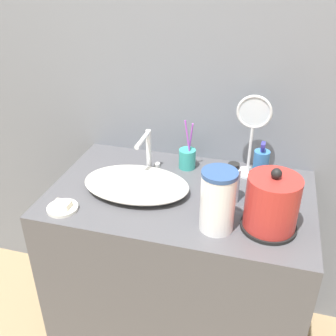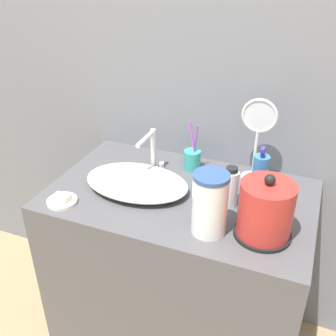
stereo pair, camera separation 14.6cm
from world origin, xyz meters
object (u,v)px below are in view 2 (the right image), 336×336
at_px(electric_kettle, 265,212).
at_px(shampoo_bottle, 230,188).
at_px(lotion_bottle, 259,181).
at_px(water_pitcher, 210,204).
at_px(vanity_mirror, 257,133).
at_px(faucet, 152,149).
at_px(toothbrush_cup, 192,159).

bearing_deg(electric_kettle, shampoo_bottle, 138.46).
bearing_deg(electric_kettle, lotion_bottle, 107.47).
bearing_deg(water_pitcher, lotion_bottle, 60.94).
distance_m(electric_kettle, water_pitcher, 0.18).
bearing_deg(shampoo_bottle, vanity_mirror, 79.47).
xyz_separation_m(faucet, water_pitcher, (0.33, -0.29, 0.00)).
bearing_deg(vanity_mirror, water_pitcher, -99.68).
bearing_deg(lotion_bottle, vanity_mirror, 105.72).
xyz_separation_m(toothbrush_cup, vanity_mirror, (0.25, 0.01, 0.16)).
bearing_deg(electric_kettle, toothbrush_cup, 137.13).
relative_size(electric_kettle, vanity_mirror, 0.67).
bearing_deg(faucet, lotion_bottle, -9.67).
relative_size(faucet, toothbrush_cup, 0.83).
distance_m(toothbrush_cup, water_pitcher, 0.42).
distance_m(lotion_bottle, water_pitcher, 0.24).
bearing_deg(water_pitcher, toothbrush_cup, 116.39).
bearing_deg(lotion_bottle, faucet, 170.33).
bearing_deg(faucet, electric_kettle, -25.85).
relative_size(toothbrush_cup, water_pitcher, 1.03).
height_order(toothbrush_cup, vanity_mirror, vanity_mirror).
bearing_deg(toothbrush_cup, lotion_bottle, -28.51).
distance_m(toothbrush_cup, lotion_bottle, 0.35).
xyz_separation_m(faucet, shampoo_bottle, (0.35, -0.11, -0.03)).
xyz_separation_m(faucet, toothbrush_cup, (0.14, 0.09, -0.06)).
distance_m(faucet, vanity_mirror, 0.42).
relative_size(faucet, lotion_bottle, 0.78).
height_order(shampoo_bottle, vanity_mirror, vanity_mirror).
xyz_separation_m(lotion_bottle, vanity_mirror, (-0.05, 0.18, 0.10)).
relative_size(electric_kettle, water_pitcher, 1.05).
height_order(shampoo_bottle, water_pitcher, water_pitcher).
distance_m(electric_kettle, shampoo_bottle, 0.19).
height_order(electric_kettle, vanity_mirror, vanity_mirror).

